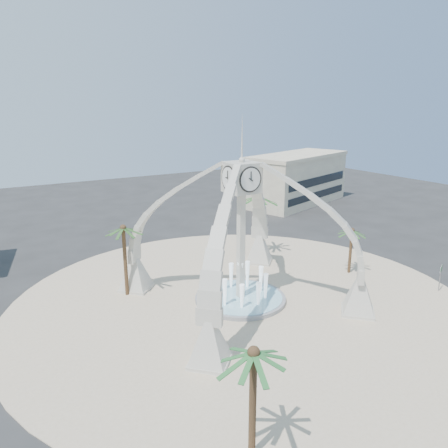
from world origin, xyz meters
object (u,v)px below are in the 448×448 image
clock_tower (241,231)px  palm_south (254,354)px  fountain (240,298)px  palm_west (123,229)px  palm_north (259,197)px  street_sign (441,272)px  palm_east (352,231)px

clock_tower → palm_south: 17.68m
fountain → palm_west: bearing=142.2°
clock_tower → palm_north: clock_tower is taller
palm_north → palm_south: palm_north is taller
fountain → palm_south: palm_south is taller
street_sign → palm_west: bearing=126.0°
palm_west → palm_south: (-0.97, -21.44, -0.58)m
palm_north → street_sign: palm_north is taller
palm_east → palm_west: bearing=162.9°
fountain → street_sign: fountain is taller
fountain → palm_east: palm_east is taller
fountain → palm_west: 11.97m
clock_tower → palm_east: bearing=-1.1°
fountain → palm_north: size_ratio=1.04×
fountain → street_sign: (16.87, -7.86, 1.65)m
street_sign → palm_south: bearing=171.1°
fountain → palm_south: 18.47m
street_sign → fountain: bearing=130.6°
street_sign → palm_north: bearing=92.1°
palm_east → palm_north: size_ratio=0.67×
palm_west → palm_south: bearing=-92.6°
fountain → palm_north: 14.01m
palm_north → palm_south: size_ratio=1.19×
palm_west → palm_north: (16.56, 2.82, 0.52)m
palm_east → palm_south: 26.89m
clock_tower → palm_south: (-9.17, -15.09, -0.80)m
clock_tower → street_sign: bearing=-25.0°
palm_west → fountain: bearing=-37.8°
palm_east → palm_south: bearing=-146.5°
clock_tower → palm_north: bearing=47.6°
clock_tower → fountain: (0.00, 0.00, -6.20)m
palm_east → street_sign: (3.65, -7.62, -2.57)m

